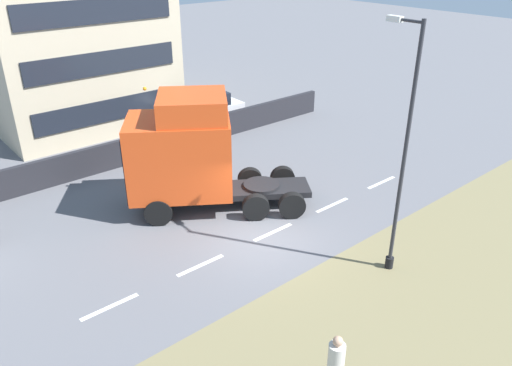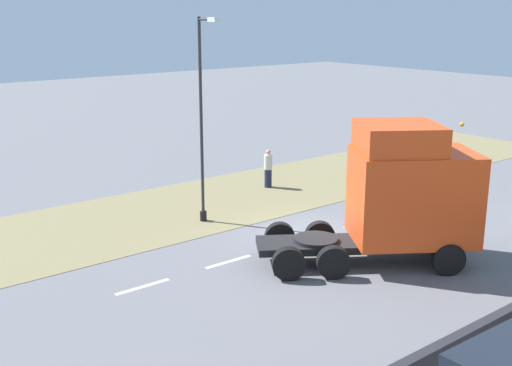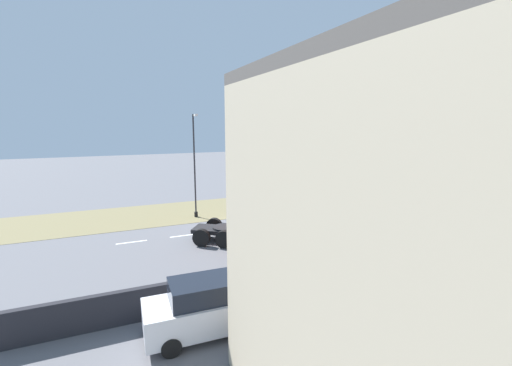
# 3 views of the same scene
# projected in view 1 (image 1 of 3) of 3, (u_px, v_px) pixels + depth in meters

# --- Properties ---
(ground_plane) EXTENTS (120.00, 120.00, 0.00)m
(ground_plane) POSITION_uv_depth(u_px,v_px,m) (258.00, 239.00, 17.87)
(ground_plane) COLOR slate
(ground_plane) RESTS_ON ground
(grass_verge) EXTENTS (7.00, 44.00, 0.01)m
(grass_verge) POSITION_uv_depth(u_px,v_px,m) (399.00, 329.00, 13.74)
(grass_verge) COLOR olive
(grass_verge) RESTS_ON ground
(lane_markings) EXTENTS (0.16, 14.60, 0.00)m
(lane_markings) POSITION_uv_depth(u_px,v_px,m) (273.00, 232.00, 18.27)
(lane_markings) COLOR white
(lane_markings) RESTS_ON ground
(boundary_wall) EXTENTS (0.25, 24.00, 1.28)m
(boundary_wall) POSITION_uv_depth(u_px,v_px,m) (137.00, 149.00, 23.76)
(boundary_wall) COLOR #232328
(boundary_wall) RESTS_ON ground
(building_block) EXTENTS (11.57, 9.26, 9.56)m
(building_block) POSITION_uv_depth(u_px,v_px,m) (60.00, 43.00, 28.68)
(building_block) COLOR #C1B293
(building_block) RESTS_ON ground
(lorry_cab) EXTENTS (5.90, 6.95, 4.76)m
(lorry_cab) POSITION_uv_depth(u_px,v_px,m) (187.00, 154.00, 18.92)
(lorry_cab) COLOR black
(lorry_cab) RESTS_ON ground
(parked_car) EXTENTS (1.92, 4.44, 1.98)m
(parked_car) POSITION_uv_depth(u_px,v_px,m) (205.00, 112.00, 27.75)
(parked_car) COLOR silver
(parked_car) RESTS_ON ground
(lamp_post) EXTENTS (1.25, 0.26, 7.83)m
(lamp_post) POSITION_uv_depth(u_px,v_px,m) (401.00, 162.00, 14.72)
(lamp_post) COLOR black
(lamp_post) RESTS_ON ground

